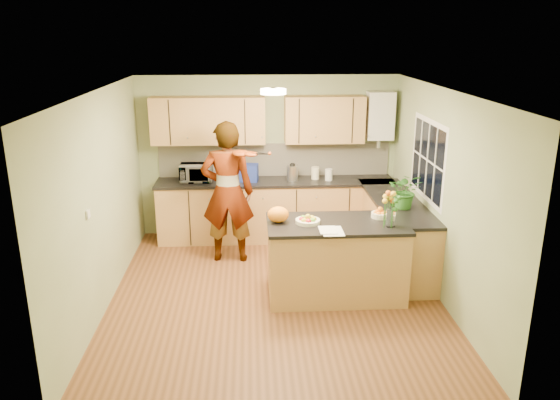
{
  "coord_description": "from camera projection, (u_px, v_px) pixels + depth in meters",
  "views": [
    {
      "loc": [
        -0.28,
        -6.1,
        3.14
      ],
      "look_at": [
        0.09,
        0.5,
        1.08
      ],
      "focal_mm": 35.0,
      "sensor_mm": 36.0,
      "label": 1
    }
  ],
  "objects": [
    {
      "name": "upper_cabinets",
      "position": [
        257.0,
        120.0,
        8.19
      ],
      "size": [
        3.2,
        0.34,
        0.7
      ],
      "color": "#AB7E44",
      "rests_on": "wall_back"
    },
    {
      "name": "light_switch",
      "position": [
        88.0,
        214.0,
        5.71
      ],
      "size": [
        0.02,
        0.09,
        0.09
      ],
      "primitive_type": "cube",
      "color": "white",
      "rests_on": "wall_left"
    },
    {
      "name": "microwave",
      "position": [
        196.0,
        173.0,
        8.25
      ],
      "size": [
        0.48,
        0.33,
        0.27
      ],
      "primitive_type": "imported",
      "rotation": [
        0.0,
        0.0,
        0.0
      ],
      "color": "white",
      "rests_on": "back_counter"
    },
    {
      "name": "flower_vase",
      "position": [
        392.0,
        201.0,
        6.25
      ],
      "size": [
        0.26,
        0.26,
        0.48
      ],
      "rotation": [
        0.0,
        0.0,
        0.19
      ],
      "color": "silver",
      "rests_on": "peninsula_island"
    },
    {
      "name": "fruit_dish",
      "position": [
        308.0,
        220.0,
        6.45
      ],
      "size": [
        0.29,
        0.29,
        0.1
      ],
      "color": "#F2E9C2",
      "rests_on": "peninsula_island"
    },
    {
      "name": "jar_white",
      "position": [
        329.0,
        175.0,
        8.33
      ],
      "size": [
        0.12,
        0.12,
        0.18
      ],
      "primitive_type": "cylinder",
      "rotation": [
        0.0,
        0.0,
        -0.05
      ],
      "color": "white",
      "rests_on": "back_counter"
    },
    {
      "name": "wall_right",
      "position": [
        442.0,
        196.0,
        6.5
      ],
      "size": [
        0.02,
        4.5,
        2.5
      ],
      "primitive_type": "cube",
      "color": "gray",
      "rests_on": "floor"
    },
    {
      "name": "floor",
      "position": [
        275.0,
        295.0,
        6.77
      ],
      "size": [
        4.5,
        4.5,
        0.0
      ],
      "primitive_type": "plane",
      "color": "brown",
      "rests_on": "ground"
    },
    {
      "name": "orange_bag",
      "position": [
        278.0,
        214.0,
        6.47
      ],
      "size": [
        0.26,
        0.22,
        0.19
      ],
      "primitive_type": "ellipsoid",
      "rotation": [
        0.0,
        0.0,
        -0.03
      ],
      "color": "orange",
      "rests_on": "peninsula_island"
    },
    {
      "name": "papers",
      "position": [
        332.0,
        231.0,
        6.19
      ],
      "size": [
        0.24,
        0.33,
        0.01
      ],
      "primitive_type": "cube",
      "color": "white",
      "rests_on": "peninsula_island"
    },
    {
      "name": "wall_front",
      "position": [
        288.0,
        284.0,
        4.25
      ],
      "size": [
        4.0,
        0.02,
        2.5
      ],
      "primitive_type": "cube",
      "color": "gray",
      "rests_on": "floor"
    },
    {
      "name": "violinist",
      "position": [
        228.0,
        192.0,
        7.54
      ],
      "size": [
        0.75,
        0.51,
        1.99
      ],
      "primitive_type": "imported",
      "rotation": [
        0.0,
        0.0,
        3.09
      ],
      "color": "tan",
      "rests_on": "floor"
    },
    {
      "name": "back_counter",
      "position": [
        276.0,
        209.0,
        8.49
      ],
      "size": [
        3.64,
        0.62,
        0.94
      ],
      "color": "#AB7E44",
      "rests_on": "floor"
    },
    {
      "name": "jar_cream",
      "position": [
        315.0,
        173.0,
        8.4
      ],
      "size": [
        0.12,
        0.12,
        0.19
      ],
      "primitive_type": "cylinder",
      "rotation": [
        0.0,
        0.0,
        0.01
      ],
      "color": "#F2E9C2",
      "rests_on": "back_counter"
    },
    {
      "name": "window_right",
      "position": [
        428.0,
        160.0,
        6.98
      ],
      "size": [
        0.01,
        1.3,
        1.05
      ],
      "color": "white",
      "rests_on": "wall_right"
    },
    {
      "name": "splashback",
      "position": [
        275.0,
        160.0,
        8.55
      ],
      "size": [
        3.6,
        0.02,
        0.52
      ],
      "primitive_type": "cube",
      "color": "beige",
      "rests_on": "back_counter"
    },
    {
      "name": "ceiling_lamp",
      "position": [
        273.0,
        91.0,
        6.32
      ],
      "size": [
        0.3,
        0.3,
        0.07
      ],
      "color": "#FFEABF",
      "rests_on": "ceiling"
    },
    {
      "name": "boiler",
      "position": [
        380.0,
        116.0,
        8.29
      ],
      "size": [
        0.4,
        0.3,
        0.86
      ],
      "color": "white",
      "rests_on": "wall_back"
    },
    {
      "name": "wall_back",
      "position": [
        268.0,
        156.0,
        8.54
      ],
      "size": [
        4.0,
        0.02,
        2.5
      ],
      "primitive_type": "cube",
      "color": "gray",
      "rests_on": "floor"
    },
    {
      "name": "peninsula_island",
      "position": [
        336.0,
        259.0,
        6.63
      ],
      "size": [
        1.66,
        0.85,
        0.95
      ],
      "color": "#AB7E44",
      "rests_on": "floor"
    },
    {
      "name": "orange_bowl",
      "position": [
        380.0,
        213.0,
        6.64
      ],
      "size": [
        0.22,
        0.22,
        0.13
      ],
      "color": "#F2E9C2",
      "rests_on": "peninsula_island"
    },
    {
      "name": "potted_plant",
      "position": [
        405.0,
        191.0,
        6.98
      ],
      "size": [
        0.51,
        0.47,
        0.47
      ],
      "primitive_type": "imported",
      "rotation": [
        0.0,
        0.0,
        -0.28
      ],
      "color": "#2D6D24",
      "rests_on": "right_counter"
    },
    {
      "name": "kettle",
      "position": [
        292.0,
        172.0,
        8.31
      ],
      "size": [
        0.17,
        0.17,
        0.32
      ],
      "rotation": [
        0.0,
        0.0,
        0.41
      ],
      "color": "silver",
      "rests_on": "back_counter"
    },
    {
      "name": "wall_left",
      "position": [
        102.0,
        201.0,
        6.29
      ],
      "size": [
        0.02,
        4.5,
        2.5
      ],
      "primitive_type": "cube",
      "color": "gray",
      "rests_on": "floor"
    },
    {
      "name": "right_counter",
      "position": [
        395.0,
        232.0,
        7.53
      ],
      "size": [
        0.62,
        2.24,
        0.94
      ],
      "color": "#AB7E44",
      "rests_on": "floor"
    },
    {
      "name": "ceiling",
      "position": [
        274.0,
        91.0,
        6.02
      ],
      "size": [
        4.0,
        4.5,
        0.02
      ],
      "primitive_type": "cube",
      "color": "silver",
      "rests_on": "wall_back"
    },
    {
      "name": "blue_box",
      "position": [
        247.0,
        173.0,
        8.3
      ],
      "size": [
        0.35,
        0.28,
        0.25
      ],
      "primitive_type": "cube",
      "rotation": [
        0.0,
        0.0,
        -0.14
      ],
      "color": "navy",
      "rests_on": "back_counter"
    },
    {
      "name": "violin",
      "position": [
        241.0,
        153.0,
        7.16
      ],
      "size": [
        0.65,
        0.57,
        0.16
      ],
      "primitive_type": null,
      "rotation": [
        0.17,
        0.0,
        -0.61
      ],
      "color": "#501805",
      "rests_on": "violinist"
    }
  ]
}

